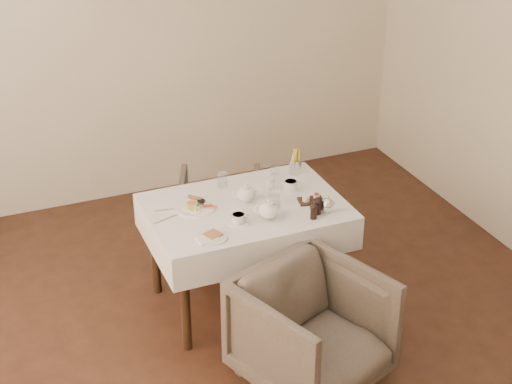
{
  "coord_description": "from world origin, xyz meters",
  "views": [
    {
      "loc": [
        -1.54,
        -3.52,
        3.24
      ],
      "look_at": [
        0.2,
        0.67,
        0.82
      ],
      "focal_mm": 55.0,
      "sensor_mm": 36.0,
      "label": 1
    }
  ],
  "objects": [
    {
      "name": "pepper_mill_left",
      "position": [
        0.45,
        0.31,
        0.81
      ],
      "size": [
        0.07,
        0.07,
        0.1
      ],
      "primitive_type": null,
      "rotation": [
        0.0,
        0.0,
        -0.39
      ],
      "color": "black",
      "rests_on": "table"
    },
    {
      "name": "pepper_mill_right",
      "position": [
        0.5,
        0.36,
        0.81
      ],
      "size": [
        0.07,
        0.07,
        0.12
      ],
      "primitive_type": null,
      "rotation": [
        0.0,
        0.0,
        -0.28
      ],
      "color": "black",
      "rests_on": "table"
    },
    {
      "name": "table",
      "position": [
        0.11,
        0.64,
        0.64
      ],
      "size": [
        1.28,
        0.88,
        0.75
      ],
      "color": "black",
      "rests_on": "ground"
    },
    {
      "name": "cutlery_fork",
      "position": [
        -0.37,
        0.77,
        0.76
      ],
      "size": [
        0.19,
        0.04,
        0.0
      ],
      "primitive_type": "cube",
      "rotation": [
        0.0,
        0.0,
        1.42
      ],
      "color": "silver",
      "rests_on": "table"
    },
    {
      "name": "glass_left",
      "position": [
        0.07,
        0.95,
        0.8
      ],
      "size": [
        0.07,
        0.07,
        0.1
      ],
      "primitive_type": "cylinder",
      "rotation": [
        0.0,
        0.0,
        0.05
      ],
      "color": "silver",
      "rests_on": "table"
    },
    {
      "name": "teacup_far",
      "position": [
        0.47,
        0.72,
        0.79
      ],
      "size": [
        0.14,
        0.14,
        0.07
      ],
      "rotation": [
        0.0,
        0.0,
        -0.41
      ],
      "color": "white",
      "rests_on": "table"
    },
    {
      "name": "condiment_board",
      "position": [
        0.53,
        0.52,
        0.77
      ],
      "size": [
        0.18,
        0.14,
        0.04
      ],
      "rotation": [
        0.0,
        0.0,
        -0.18
      ],
      "color": "black",
      "rests_on": "table"
    },
    {
      "name": "armchair_near",
      "position": [
        0.18,
        -0.25,
        0.35
      ],
      "size": [
        0.98,
        0.99,
        0.71
      ],
      "primitive_type": "imported",
      "rotation": [
        0.0,
        0.0,
        0.35
      ],
      "color": "#4B4337",
      "rests_on": "ground"
    },
    {
      "name": "teapot_centre",
      "position": [
        0.13,
        0.68,
        0.82
      ],
      "size": [
        0.2,
        0.18,
        0.14
      ],
      "primitive_type": null,
      "rotation": [
        0.0,
        0.0,
        -0.29
      ],
      "color": "white",
      "rests_on": "table"
    },
    {
      "name": "side_plate",
      "position": [
        -0.24,
        0.33,
        0.76
      ],
      "size": [
        0.19,
        0.19,
        0.02
      ],
      "rotation": [
        0.0,
        0.0,
        0.19
      ],
      "color": "white",
      "rests_on": "table"
    },
    {
      "name": "silver_pot",
      "position": [
        0.56,
        0.35,
        0.82
      ],
      "size": [
        0.13,
        0.12,
        0.12
      ],
      "primitive_type": null,
      "rotation": [
        0.0,
        0.0,
        0.26
      ],
      "color": "white",
      "rests_on": "table"
    },
    {
      "name": "breakfast_plate",
      "position": [
        -0.2,
        0.74,
        0.76
      ],
      "size": [
        0.28,
        0.28,
        0.03
      ],
      "rotation": [
        0.0,
        0.0,
        0.26
      ],
      "color": "white",
      "rests_on": "table"
    },
    {
      "name": "armchair_far",
      "position": [
        0.21,
        1.41,
        0.29
      ],
      "size": [
        0.8,
        0.81,
        0.57
      ],
      "primitive_type": "imported",
      "rotation": [
        0.0,
        0.0,
        2.76
      ],
      "color": "#4B4337",
      "rests_on": "ground"
    },
    {
      "name": "glass_mid",
      "position": [
        0.29,
        0.57,
        0.8
      ],
      "size": [
        0.09,
        0.09,
        0.1
      ],
      "primitive_type": "cylinder",
      "rotation": [
        0.0,
        0.0,
        0.31
      ],
      "color": "silver",
      "rests_on": "table"
    },
    {
      "name": "teacup_near",
      "position": [
        -0.01,
        0.44,
        0.78
      ],
      "size": [
        0.13,
        0.13,
        0.06
      ],
      "rotation": [
        0.0,
        0.0,
        0.01
      ],
      "color": "white",
      "rests_on": "table"
    },
    {
      "name": "teapot_front",
      "position": [
        0.18,
        0.42,
        0.82
      ],
      "size": [
        0.21,
        0.19,
        0.14
      ],
      "primitive_type": null,
      "rotation": [
        0.0,
        0.0,
        -0.39
      ],
      "color": "white",
      "rests_on": "table"
    },
    {
      "name": "glass_right",
      "position": [
        0.45,
        0.93,
        0.8
      ],
      "size": [
        0.06,
        0.06,
        0.09
      ],
      "primitive_type": "cylinder",
      "rotation": [
        0.0,
        0.0,
        -0.05
      ],
      "color": "silver",
      "rests_on": "table"
    },
    {
      "name": "fries_cup",
      "position": [
        0.61,
        0.94,
        0.84
      ],
      "size": [
        0.09,
        0.09,
        0.19
      ],
      "rotation": [
        0.0,
        0.0,
        -0.21
      ],
      "color": "silver",
      "rests_on": "table"
    },
    {
      "name": "creamer",
      "position": [
        0.36,
        0.81,
        0.79
      ],
      "size": [
        0.06,
        0.06,
        0.07
      ],
      "primitive_type": "cylinder",
      "rotation": [
        0.0,
        0.0,
        0.01
      ],
      "color": "white",
      "rests_on": "table"
    },
    {
      "name": "cutlery_knife",
      "position": [
        -0.42,
        0.66,
        0.76
      ],
      "size": [
        0.2,
        0.08,
        0.0
      ],
      "primitive_type": "cube",
      "rotation": [
        0.0,
        0.0,
        1.89
      ],
      "color": "silver",
      "rests_on": "table"
    }
  ]
}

